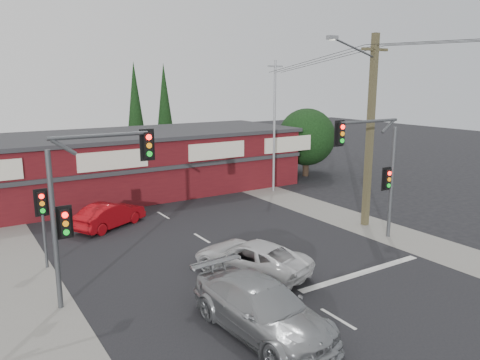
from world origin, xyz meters
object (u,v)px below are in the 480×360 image
shop_building (110,164)px  silver_suv (262,308)px  white_suv (251,258)px  red_sedan (110,215)px  utility_pole (369,125)px

shop_building → silver_suv: bearing=-94.5°
white_suv → shop_building: shop_building is taller
red_sedan → utility_pole: utility_pole is taller
shop_building → utility_pole: utility_pole is taller
white_suv → red_sedan: 9.61m
red_sedan → utility_pole: bearing=-149.3°
white_suv → shop_building: size_ratio=0.18×
red_sedan → white_suv: bearing=169.3°
white_suv → red_sedan: bearing=-91.6°
silver_suv → red_sedan: bearing=89.4°
silver_suv → utility_pole: utility_pole is taller
shop_building → red_sedan: bearing=-108.0°
red_sedan → shop_building: (2.27, 6.96, 1.46)m
silver_suv → shop_building: (1.58, 20.03, 1.33)m
silver_suv → utility_pole: 13.31m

